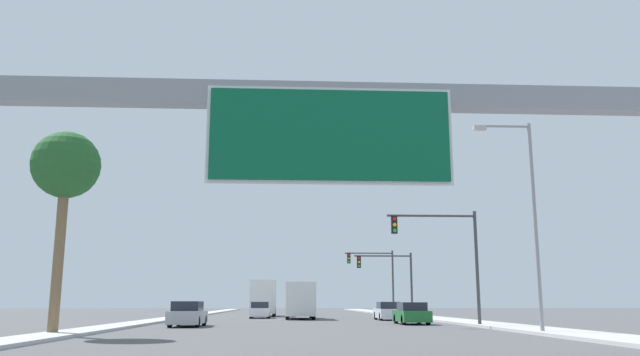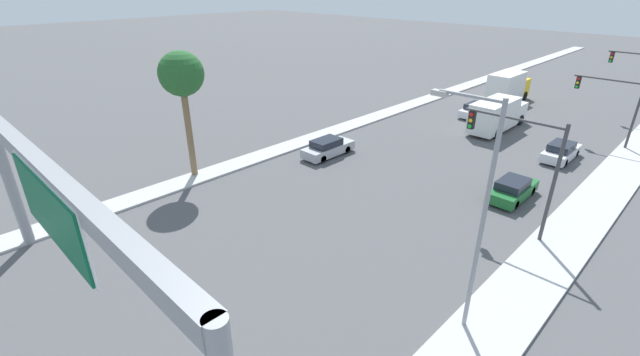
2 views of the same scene
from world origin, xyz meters
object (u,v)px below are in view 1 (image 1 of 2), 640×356
at_px(truck_box_secondary, 263,298).
at_px(traffic_light_mid_block, 392,273).
at_px(traffic_light_far_intersection, 378,271).
at_px(palm_tree_background, 66,169).
at_px(traffic_light_near_intersection, 449,247).
at_px(car_far_center, 388,311).
at_px(truck_box_primary, 300,301).
at_px(car_far_left, 260,310).
at_px(sign_gantry, 330,136).
at_px(street_lamp_right, 528,208).
at_px(car_near_left, 411,314).
at_px(car_mid_right, 188,315).

xyz_separation_m(truck_box_secondary, traffic_light_mid_block, (11.98, -7.84, 2.26)).
xyz_separation_m(traffic_light_far_intersection, palm_tree_background, (-19.92, -38.89, 2.69)).
distance_m(traffic_light_near_intersection, traffic_light_far_intersection, 30.00).
height_order(car_far_center, truck_box_primary, truck_box_primary).
relative_size(truck_box_secondary, palm_tree_background, 0.79).
relative_size(traffic_light_mid_block, palm_tree_background, 0.65).
bearing_deg(traffic_light_far_intersection, truck_box_primary, -124.04).
height_order(car_far_left, traffic_light_mid_block, traffic_light_mid_block).
xyz_separation_m(sign_gantry, street_lamp_right, (10.03, 11.15, -0.30)).
xyz_separation_m(car_near_left, traffic_light_near_intersection, (1.57, -4.06, 4.01)).
bearing_deg(sign_gantry, traffic_light_near_intersection, 66.90).
bearing_deg(traffic_light_mid_block, sign_gantry, -101.94).
bearing_deg(truck_box_primary, traffic_light_mid_block, 18.34).
height_order(car_far_left, street_lamp_right, street_lamp_right).
bearing_deg(traffic_light_far_intersection, palm_tree_background, -117.13).
relative_size(traffic_light_mid_block, street_lamp_right, 0.60).
relative_size(traffic_light_near_intersection, traffic_light_far_intersection, 1.00).
bearing_deg(sign_gantry, car_mid_right, 108.39).
bearing_deg(traffic_light_far_intersection, street_lamp_right, -87.97).
relative_size(car_mid_right, truck_box_secondary, 0.66).
bearing_deg(car_mid_right, street_lamp_right, -30.19).
xyz_separation_m(car_near_left, car_far_center, (0.00, 9.53, 0.01)).
height_order(sign_gantry, car_far_left, sign_gantry).
bearing_deg(street_lamp_right, palm_tree_background, 179.87).
bearing_deg(street_lamp_right, traffic_light_far_intersection, 92.03).
relative_size(car_far_left, truck_box_secondary, 0.64).
height_order(sign_gantry, truck_box_secondary, sign_gantry).
height_order(car_far_center, traffic_light_far_intersection, traffic_light_far_intersection).
bearing_deg(car_near_left, sign_gantry, -106.17).
xyz_separation_m(car_near_left, truck_box_primary, (-7.00, 13.13, 0.88)).
height_order(sign_gantry, car_near_left, sign_gantry).
xyz_separation_m(car_near_left, palm_tree_background, (-18.27, -12.94, 6.70)).
xyz_separation_m(sign_gantry, truck_box_secondary, (-3.50, 47.92, -4.26)).
bearing_deg(traffic_light_near_intersection, car_mid_right, 176.40).
distance_m(car_far_left, traffic_light_mid_block, 12.44).
bearing_deg(car_far_left, sign_gantry, -85.02).
xyz_separation_m(car_far_left, traffic_light_mid_block, (11.98, -0.06, 3.37)).
distance_m(sign_gantry, traffic_light_far_intersection, 50.84).
xyz_separation_m(truck_box_secondary, street_lamp_right, (13.53, -36.77, 3.95)).
bearing_deg(car_mid_right, traffic_light_mid_block, 50.86).
bearing_deg(car_far_left, traffic_light_far_intersection, 39.28).
xyz_separation_m(car_far_center, truck_box_primary, (-7.00, 3.60, 0.86)).
bearing_deg(car_near_left, truck_box_primary, 118.06).
height_order(car_near_left, traffic_light_near_intersection, traffic_light_near_intersection).
distance_m(sign_gantry, car_near_left, 25.70).
xyz_separation_m(car_mid_right, traffic_light_far_intersection, (15.65, 29.02, 3.98)).
xyz_separation_m(traffic_light_near_intersection, palm_tree_background, (-19.84, -8.89, 2.69)).
xyz_separation_m(car_far_center, car_far_left, (-10.50, 6.47, 0.00)).
distance_m(sign_gantry, truck_box_secondary, 48.23).
xyz_separation_m(sign_gantry, car_far_center, (7.00, 33.67, -5.37)).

